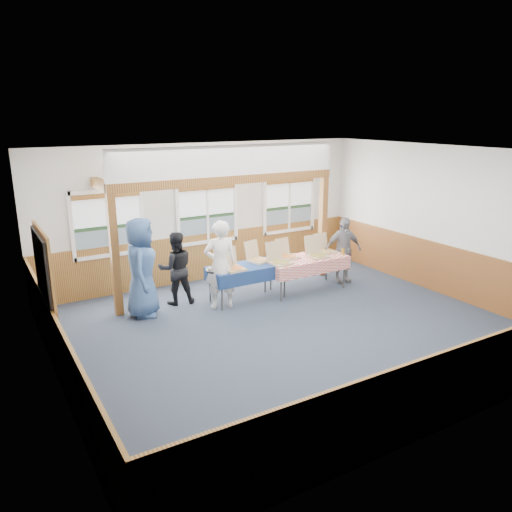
{
  "coord_description": "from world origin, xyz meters",
  "views": [
    {
      "loc": [
        -4.82,
        -6.99,
        3.82
      ],
      "look_at": [
        -0.13,
        1.0,
        1.17
      ],
      "focal_mm": 35.0,
      "sensor_mm": 36.0,
      "label": 1
    }
  ],
  "objects_px": {
    "table_left": "(248,268)",
    "man_blue": "(141,267)",
    "person_grey": "(343,250)",
    "woman_black": "(176,268)",
    "woman_white": "(220,265)",
    "table_right": "(306,260)"
  },
  "relations": [
    {
      "from": "table_left",
      "to": "person_grey",
      "type": "xyz_separation_m",
      "value": [
        2.5,
        -0.09,
        0.08
      ]
    },
    {
      "from": "man_blue",
      "to": "woman_white",
      "type": "bearing_deg",
      "value": -82.23
    },
    {
      "from": "man_blue",
      "to": "person_grey",
      "type": "relative_size",
      "value": 1.27
    },
    {
      "from": "man_blue",
      "to": "woman_black",
      "type": "bearing_deg",
      "value": -48.5
    },
    {
      "from": "table_right",
      "to": "woman_black",
      "type": "relative_size",
      "value": 1.35
    },
    {
      "from": "woman_white",
      "to": "woman_black",
      "type": "bearing_deg",
      "value": -31.57
    },
    {
      "from": "woman_white",
      "to": "woman_black",
      "type": "distance_m",
      "value": 0.98
    },
    {
      "from": "woman_black",
      "to": "man_blue",
      "type": "distance_m",
      "value": 0.87
    },
    {
      "from": "person_grey",
      "to": "woman_white",
      "type": "bearing_deg",
      "value": -164.15
    },
    {
      "from": "man_blue",
      "to": "table_right",
      "type": "bearing_deg",
      "value": -73.73
    },
    {
      "from": "table_left",
      "to": "man_blue",
      "type": "xyz_separation_m",
      "value": [
        -2.18,
        0.3,
        0.28
      ]
    },
    {
      "from": "woman_white",
      "to": "woman_black",
      "type": "relative_size",
      "value": 1.2
    },
    {
      "from": "woman_white",
      "to": "man_blue",
      "type": "xyz_separation_m",
      "value": [
        -1.49,
        0.41,
        0.07
      ]
    },
    {
      "from": "table_left",
      "to": "person_grey",
      "type": "distance_m",
      "value": 2.5
    },
    {
      "from": "table_left",
      "to": "table_right",
      "type": "xyz_separation_m",
      "value": [
        1.4,
        -0.14,
        0.01
      ]
    },
    {
      "from": "woman_white",
      "to": "man_blue",
      "type": "relative_size",
      "value": 0.93
    },
    {
      "from": "table_right",
      "to": "person_grey",
      "type": "bearing_deg",
      "value": -21.8
    },
    {
      "from": "woman_white",
      "to": "man_blue",
      "type": "height_order",
      "value": "man_blue"
    },
    {
      "from": "table_left",
      "to": "man_blue",
      "type": "bearing_deg",
      "value": 158.36
    },
    {
      "from": "table_left",
      "to": "table_right",
      "type": "bearing_deg",
      "value": -19.4
    },
    {
      "from": "table_left",
      "to": "person_grey",
      "type": "bearing_deg",
      "value": -15.97
    },
    {
      "from": "man_blue",
      "to": "person_grey",
      "type": "xyz_separation_m",
      "value": [
        4.68,
        -0.39,
        -0.2
      ]
    }
  ]
}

